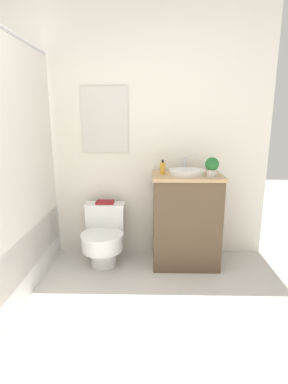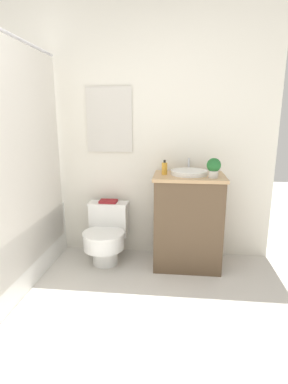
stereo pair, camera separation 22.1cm
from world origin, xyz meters
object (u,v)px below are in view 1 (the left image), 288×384
object	(u,v)px
soap_bottle	(163,168)
potted_plant	(212,166)
toilet	(104,236)
book_on_tank	(105,202)
sink	(187,172)

from	to	relation	value
soap_bottle	potted_plant	size ratio (longest dim) A/B	0.78
toilet	soap_bottle	bearing A→B (deg)	2.10
soap_bottle	toilet	bearing A→B (deg)	-177.90
toilet	potted_plant	bearing A→B (deg)	-5.60
soap_bottle	book_on_tank	distance (m)	0.68
potted_plant	book_on_tank	distance (m)	1.10
toilet	soap_bottle	distance (m)	0.87
toilet	sink	bearing A→B (deg)	2.78
book_on_tank	potted_plant	bearing A→B (deg)	-13.25
sink	book_on_tank	xyz separation A→B (m)	(-0.79, 0.10, -0.33)
potted_plant	soap_bottle	bearing A→B (deg)	164.63
soap_bottle	sink	bearing A→B (deg)	4.47
toilet	potted_plant	world-z (taller)	potted_plant
soap_bottle	book_on_tank	bearing A→B (deg)	168.39
sink	book_on_tank	bearing A→B (deg)	172.94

